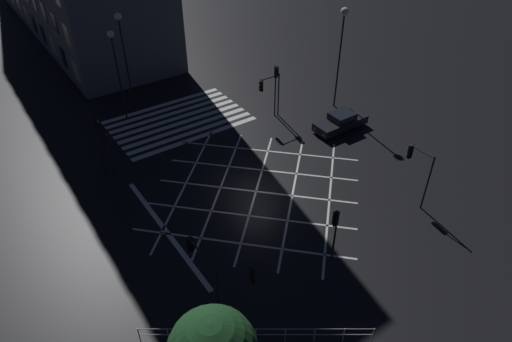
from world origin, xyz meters
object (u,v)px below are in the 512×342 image
street_lamp_east (122,40)px  waiting_car (341,122)px  traffic_light_ne_cross (200,260)px  street_lamp_far (342,33)px  traffic_light_se_cross (108,145)px  traffic_light_nw_cross (418,163)px  traffic_light_sw_cross (276,81)px  street_lamp_west (115,56)px  traffic_light_se_main (97,133)px  traffic_light_sw_main (268,88)px  traffic_light_ne_main (239,288)px  traffic_light_median_north (335,225)px

street_lamp_east → waiting_car: (-12.35, 12.11, -5.49)m
traffic_light_ne_cross → street_lamp_far: 22.39m
traffic_light_se_cross → traffic_light_nw_cross: traffic_light_nw_cross is taller
traffic_light_se_cross → street_lamp_far: size_ratio=0.45×
traffic_light_sw_cross → street_lamp_west: street_lamp_west is taller
traffic_light_se_main → waiting_car: (-17.41, 4.82, -2.61)m
traffic_light_sw_main → traffic_light_nw_cross: 13.61m
traffic_light_sw_main → street_lamp_east: street_lamp_east is taller
street_lamp_far → traffic_light_ne_cross: bearing=30.0°
waiting_car → traffic_light_sw_cross: bearing=-56.8°
waiting_car → traffic_light_ne_main: bearing=32.7°
traffic_light_sw_cross → traffic_light_ne_cross: bearing=-47.9°
traffic_light_ne_main → traffic_light_median_north: (-6.51, -0.69, -0.15)m
traffic_light_ne_cross → traffic_light_ne_main: size_ratio=0.93×
traffic_light_sw_cross → traffic_light_ne_main: size_ratio=1.29×
street_lamp_east → waiting_car: bearing=135.6°
traffic_light_sw_main → traffic_light_sw_cross: traffic_light_sw_cross is taller
street_lamp_west → street_lamp_east: bearing=-136.8°
traffic_light_nw_cross → traffic_light_sw_main: bearing=6.1°
traffic_light_se_main → traffic_light_nw_cross: (-15.05, 13.80, -0.38)m
traffic_light_nw_cross → waiting_car: size_ratio=0.88×
street_lamp_west → street_lamp_far: bearing=152.9°
street_lamp_west → street_lamp_far: 17.58m
traffic_light_median_north → waiting_car: traffic_light_median_north is taller
traffic_light_se_cross → traffic_light_ne_cross: size_ratio=1.18×
traffic_light_ne_cross → traffic_light_se_main: bearing=2.3°
traffic_light_ne_cross → traffic_light_nw_cross: 14.58m
traffic_light_ne_main → traffic_light_median_north: bearing=6.1°
street_lamp_west → waiting_car: 18.08m
waiting_car → traffic_light_se_main: bearing=-15.5°
traffic_light_se_cross → waiting_car: traffic_light_se_cross is taller
street_lamp_west → traffic_light_se_cross: bearing=62.9°
traffic_light_sw_main → street_lamp_east: (8.53, -7.56, 3.38)m
street_lamp_far → traffic_light_se_main: bearing=-5.0°
traffic_light_median_north → street_lamp_west: bearing=10.0°
traffic_light_sw_main → waiting_car: bearing=129.9°
traffic_light_sw_cross → waiting_car: traffic_light_sw_cross is taller
traffic_light_ne_main → traffic_light_median_north: traffic_light_ne_main is taller
traffic_light_ne_cross → traffic_light_sw_cross: (-13.87, -12.52, 0.79)m
traffic_light_se_main → street_lamp_west: size_ratio=0.62×
traffic_light_median_north → traffic_light_se_main: bearing=27.6°
traffic_light_ne_cross → waiting_car: size_ratio=0.71×
traffic_light_sw_main → street_lamp_west: bearing=-34.1°
traffic_light_median_north → traffic_light_ne_main: bearing=96.1°
traffic_light_sw_main → street_lamp_west: street_lamp_west is taller
traffic_light_sw_main → waiting_car: size_ratio=0.84×
traffic_light_nw_cross → traffic_light_ne_main: 14.02m
waiting_car → traffic_light_sw_main: bearing=-50.1°
traffic_light_sw_main → traffic_light_se_main: size_ratio=0.83×
traffic_light_ne_main → traffic_light_ne_cross: bearing=103.2°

